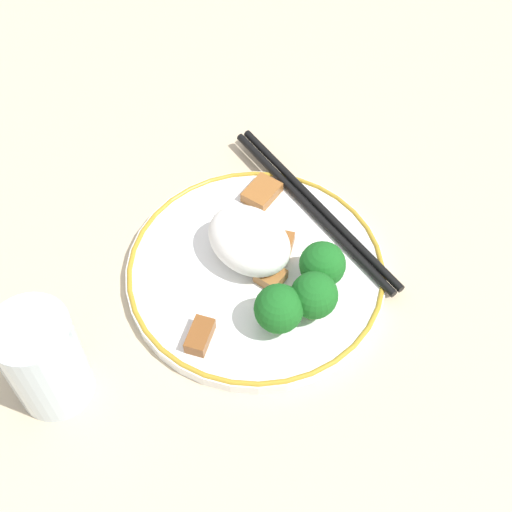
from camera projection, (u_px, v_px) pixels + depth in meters
The scene contains 12 objects.
ground_plane at pixel (256, 276), 0.69m from camera, with size 3.00×3.00×0.00m, color #C6B28E.
plate at pixel (256, 271), 0.68m from camera, with size 0.25×0.25×0.02m.
rice_mound at pixel (249, 240), 0.66m from camera, with size 0.09×0.07×0.05m.
broccoli_back_left at pixel (279, 309), 0.62m from camera, with size 0.04×0.04×0.05m.
broccoli_back_center at pixel (315, 295), 0.62m from camera, with size 0.04×0.04×0.05m.
broccoli_back_right at pixel (322, 265), 0.65m from camera, with size 0.04×0.04×0.05m.
meat_near_front at pixel (200, 336), 0.63m from camera, with size 0.03×0.04×0.01m.
meat_near_left at pixel (272, 275), 0.66m from camera, with size 0.03×0.03×0.01m.
meat_near_right at pixel (281, 244), 0.68m from camera, with size 0.03×0.03×0.01m.
meat_near_back at pixel (262, 192), 0.72m from camera, with size 0.03×0.04×0.01m.
chopsticks at pixel (314, 207), 0.71m from camera, with size 0.25×0.06×0.01m.
drinking_glass at pixel (44, 360), 0.58m from camera, with size 0.06×0.06×0.10m.
Camera 1 is at (-0.27, 0.27, 0.57)m, focal length 50.00 mm.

